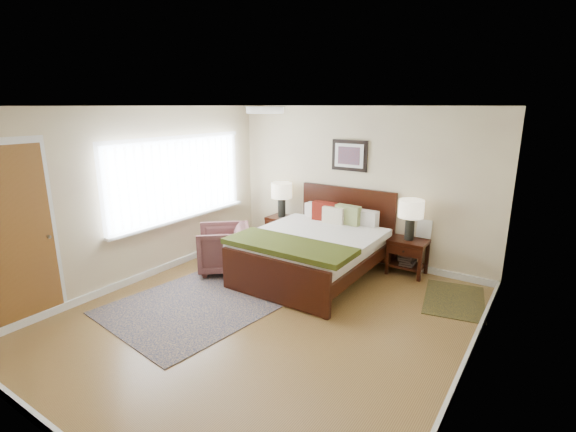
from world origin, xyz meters
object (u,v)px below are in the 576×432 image
at_px(lamp_right, 411,212).
at_px(rug_persian, 208,300).
at_px(bed, 316,242).
at_px(nightstand_left, 281,223).
at_px(lamp_left, 282,193).
at_px(nightstand_right, 407,253).
at_px(armchair, 224,248).

height_order(lamp_right, rug_persian, lamp_right).
xyz_separation_m(bed, nightstand_left, (-1.20, 0.83, -0.10)).
xyz_separation_m(lamp_right, rug_persian, (-1.90, -2.35, -0.98)).
xyz_separation_m(lamp_left, rug_persian, (0.43, -2.35, -0.99)).
bearing_deg(rug_persian, nightstand_right, 57.87).
distance_m(nightstand_right, armchair, 2.82).
bearing_deg(nightstand_right, lamp_left, 179.71).
bearing_deg(nightstand_left, nightstand_right, 0.20).
relative_size(lamp_left, rug_persian, 0.24).
distance_m(nightstand_right, lamp_left, 2.42).
xyz_separation_m(nightstand_left, nightstand_right, (2.33, 0.01, -0.10)).
distance_m(lamp_right, armchair, 2.89).
height_order(bed, lamp_left, bed).
xyz_separation_m(nightstand_left, lamp_left, (0.00, 0.02, 0.56)).
relative_size(bed, nightstand_left, 3.90).
xyz_separation_m(bed, lamp_right, (1.13, 0.85, 0.44)).
bearing_deg(rug_persian, nightstand_left, 107.35).
distance_m(nightstand_right, rug_persian, 3.03).
height_order(nightstand_right, lamp_left, lamp_left).
bearing_deg(rug_persian, armchair, 127.16).
relative_size(bed, lamp_right, 3.59).
relative_size(nightstand_right, armchair, 0.70).
relative_size(bed, rug_persian, 0.87).
xyz_separation_m(nightstand_right, armchair, (-2.43, -1.43, 0.02)).
bearing_deg(bed, lamp_left, 144.74).
relative_size(nightstand_right, lamp_right, 0.90).
bearing_deg(lamp_left, nightstand_right, -0.29).
distance_m(bed, nightstand_left, 1.46).
bearing_deg(bed, rug_persian, -116.98).
relative_size(nightstand_left, nightstand_right, 1.02).
relative_size(nightstand_left, rug_persian, 0.22).
bearing_deg(lamp_right, nightstand_left, -179.50).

